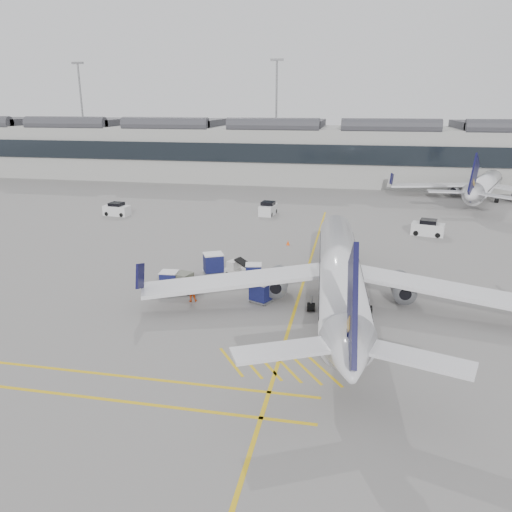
% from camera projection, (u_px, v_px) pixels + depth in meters
% --- Properties ---
extents(ground, '(220.00, 220.00, 0.00)m').
position_uv_depth(ground, '(168.00, 311.00, 39.97)').
color(ground, gray).
rests_on(ground, ground).
extents(terminal, '(200.00, 20.45, 12.40)m').
position_uv_depth(terminal, '(289.00, 150.00, 105.53)').
color(terminal, '#9E9E99').
rests_on(terminal, ground).
extents(light_masts, '(113.00, 0.60, 25.45)m').
position_uv_depth(light_masts, '(290.00, 109.00, 116.55)').
color(light_masts, slate).
rests_on(light_masts, ground).
extents(apron_markings, '(0.25, 60.00, 0.01)m').
position_uv_depth(apron_markings, '(305.00, 278.00, 47.47)').
color(apron_markings, gold).
rests_on(apron_markings, ground).
extents(airliner_main, '(32.28, 35.37, 9.40)m').
position_uv_depth(airliner_main, '(340.00, 273.00, 40.34)').
color(airliner_main, silver).
rests_on(airliner_main, ground).
extents(airliner_far, '(29.49, 32.66, 9.11)m').
position_uv_depth(airliner_far, '(486.00, 184.00, 84.18)').
color(airliner_far, silver).
rests_on(airliner_far, ground).
extents(belt_loader, '(4.46, 2.74, 1.77)m').
position_uv_depth(belt_loader, '(242.00, 271.00, 47.67)').
color(belt_loader, '#BAB8B1').
rests_on(belt_loader, ground).
extents(baggage_cart_a, '(2.12, 1.97, 1.78)m').
position_uv_depth(baggage_cart_a, '(261.00, 291.00, 41.42)').
color(baggage_cart_a, gray).
rests_on(baggage_cart_a, ground).
extents(baggage_cart_b, '(1.79, 1.56, 1.66)m').
position_uv_depth(baggage_cart_b, '(254.00, 272.00, 46.32)').
color(baggage_cart_b, gray).
rests_on(baggage_cart_b, ground).
extents(baggage_cart_c, '(1.70, 1.44, 1.69)m').
position_uv_depth(baggage_cart_c, '(169.00, 280.00, 44.21)').
color(baggage_cart_c, gray).
rests_on(baggage_cart_c, ground).
extents(baggage_cart_d, '(2.46, 2.31, 2.05)m').
position_uv_depth(baggage_cart_d, '(213.00, 263.00, 48.25)').
color(baggage_cart_d, gray).
rests_on(baggage_cart_d, ground).
extents(ramp_agent_a, '(0.73, 0.64, 1.69)m').
position_uv_depth(ramp_agent_a, '(264.00, 286.00, 42.95)').
color(ramp_agent_a, '#FA610D').
rests_on(ramp_agent_a, ground).
extents(ramp_agent_b, '(1.07, 0.96, 1.84)m').
position_uv_depth(ramp_agent_b, '(191.00, 291.00, 41.60)').
color(ramp_agent_b, '#EA4C0C').
rests_on(ramp_agent_b, ground).
extents(pushback_tug, '(3.26, 2.54, 1.61)m').
position_uv_depth(pushback_tug, '(184.00, 283.00, 44.11)').
color(pushback_tug, '#535649').
rests_on(pushback_tug, ground).
extents(safety_cone_nose, '(0.41, 0.41, 0.57)m').
position_uv_depth(safety_cone_nose, '(288.00, 243.00, 58.16)').
color(safety_cone_nose, '#F24C0A').
rests_on(safety_cone_nose, ground).
extents(safety_cone_engine, '(0.39, 0.39, 0.55)m').
position_uv_depth(safety_cone_engine, '(359.00, 287.00, 44.36)').
color(safety_cone_engine, '#F24C0A').
rests_on(safety_cone_engine, ground).
extents(service_van_left, '(3.89, 2.23, 1.91)m').
position_uv_depth(service_van_left, '(117.00, 210.00, 73.29)').
color(service_van_left, silver).
rests_on(service_van_left, ground).
extents(service_van_mid, '(2.28, 3.99, 1.96)m').
position_uv_depth(service_van_mid, '(268.00, 209.00, 73.65)').
color(service_van_mid, silver).
rests_on(service_van_mid, ground).
extents(service_van_right, '(4.23, 2.77, 2.00)m').
position_uv_depth(service_van_right, '(428.00, 228.00, 62.34)').
color(service_van_right, silver).
rests_on(service_van_right, ground).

